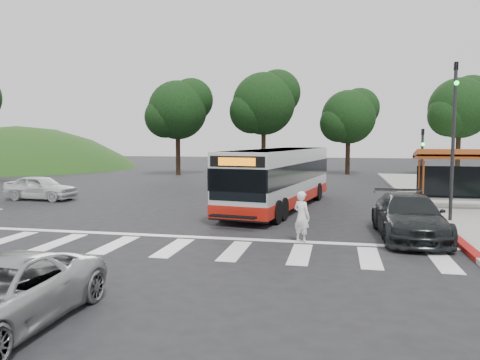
# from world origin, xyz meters

# --- Properties ---
(ground) EXTENTS (140.00, 140.00, 0.00)m
(ground) POSITION_xyz_m (0.00, 0.00, 0.00)
(ground) COLOR black
(ground) RESTS_ON ground
(sidewalk_east) EXTENTS (4.00, 40.00, 0.12)m
(sidewalk_east) POSITION_xyz_m (11.00, 8.00, 0.06)
(sidewalk_east) COLOR gray
(sidewalk_east) RESTS_ON ground
(curb_east) EXTENTS (0.30, 40.00, 0.15)m
(curb_east) POSITION_xyz_m (9.00, 8.00, 0.07)
(curb_east) COLOR #9E9991
(curb_east) RESTS_ON ground
(curb_east_red) EXTENTS (0.32, 6.00, 0.15)m
(curb_east_red) POSITION_xyz_m (9.00, -2.00, 0.08)
(curb_east_red) COLOR maroon
(curb_east_red) RESTS_ON ground
(hillside_nw) EXTENTS (44.00, 44.00, 10.00)m
(hillside_nw) POSITION_xyz_m (-32.00, 30.00, 0.00)
(hillside_nw) COLOR #204014
(hillside_nw) RESTS_ON ground
(crosswalk_ladder) EXTENTS (18.00, 2.60, 0.01)m
(crosswalk_ladder) POSITION_xyz_m (0.00, -5.00, 0.01)
(crosswalk_ladder) COLOR silver
(crosswalk_ladder) RESTS_ON ground
(bus_shelter) EXTENTS (4.20, 1.60, 2.86)m
(bus_shelter) POSITION_xyz_m (10.80, 5.10, 2.35)
(bus_shelter) COLOR brown
(bus_shelter) RESTS_ON sidewalk_east
(traffic_signal_ne_tall) EXTENTS (0.18, 0.37, 6.50)m
(traffic_signal_ne_tall) POSITION_xyz_m (9.60, 1.49, 3.88)
(traffic_signal_ne_tall) COLOR black
(traffic_signal_ne_tall) RESTS_ON ground
(traffic_signal_ne_short) EXTENTS (0.18, 0.37, 4.00)m
(traffic_signal_ne_short) POSITION_xyz_m (9.60, 8.49, 2.48)
(traffic_signal_ne_short) COLOR black
(traffic_signal_ne_short) RESTS_ON ground
(tree_ne_a) EXTENTS (6.16, 5.74, 9.30)m
(tree_ne_a) POSITION_xyz_m (16.08, 28.06, 6.39)
(tree_ne_a) COLOR black
(tree_ne_a) RESTS_ON parking_lot
(tree_north_a) EXTENTS (6.60, 6.15, 10.17)m
(tree_north_a) POSITION_xyz_m (-1.92, 26.07, 6.92)
(tree_north_a) COLOR black
(tree_north_a) RESTS_ON ground
(tree_north_b) EXTENTS (5.72, 5.33, 8.43)m
(tree_north_b) POSITION_xyz_m (6.07, 28.06, 5.66)
(tree_north_b) COLOR black
(tree_north_b) RESTS_ON ground
(tree_north_c) EXTENTS (6.16, 5.74, 9.30)m
(tree_north_c) POSITION_xyz_m (-9.92, 24.06, 6.29)
(tree_north_c) COLOR black
(tree_north_c) RESTS_ON ground
(transit_bus) EXTENTS (4.33, 11.61, 2.93)m
(transit_bus) POSITION_xyz_m (2.23, 4.23, 1.47)
(transit_bus) COLOR silver
(transit_bus) RESTS_ON ground
(pedestrian) EXTENTS (0.75, 0.70, 1.72)m
(pedestrian) POSITION_xyz_m (3.91, -3.30, 0.86)
(pedestrian) COLOR white
(pedestrian) RESTS_ON ground
(dark_sedan) EXTENTS (2.35, 5.33, 1.52)m
(dark_sedan) POSITION_xyz_m (7.50, -1.88, 0.76)
(dark_sedan) COLOR black
(dark_sedan) RESTS_ON ground
(west_car_white) EXTENTS (4.21, 1.90, 1.40)m
(west_car_white) POSITION_xyz_m (-11.40, 4.64, 0.70)
(west_car_white) COLOR silver
(west_car_white) RESTS_ON ground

